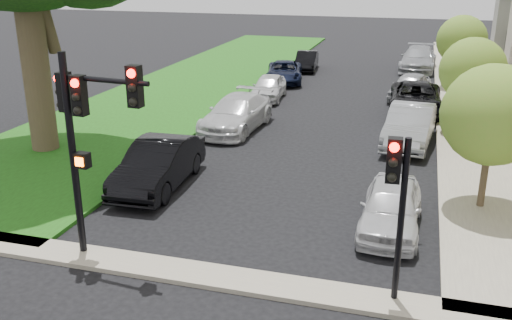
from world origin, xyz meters
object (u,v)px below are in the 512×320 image
(car_parked_2, at_px, (416,99))
(car_parked_8, at_px, (284,72))
(car_parked_3, at_px, (410,87))
(car_parked_5, at_px, (159,164))
(small_tree_c, at_px, (462,40))
(traffic_signal_secondary, at_px, (397,191))
(car_parked_9, at_px, (307,61))
(car_parked_1, at_px, (410,126))
(car_parked_4, at_px, (418,59))
(traffic_signal_main, at_px, (85,121))
(car_parked_0, at_px, (391,207))
(small_tree_a, at_px, (493,115))
(small_tree_b, at_px, (473,70))
(car_parked_6, at_px, (236,113))
(car_parked_7, at_px, (269,87))

(car_parked_2, distance_m, car_parked_8, 9.76)
(car_parked_3, distance_m, car_parked_5, 17.18)
(small_tree_c, height_order, car_parked_5, small_tree_c)
(traffic_signal_secondary, height_order, car_parked_9, traffic_signal_secondary)
(small_tree_c, distance_m, traffic_signal_secondary, 23.91)
(car_parked_1, relative_size, car_parked_4, 0.88)
(small_tree_c, relative_size, car_parked_9, 1.10)
(car_parked_3, xyz_separation_m, car_parked_9, (-7.11, 7.06, -0.06))
(traffic_signal_main, xyz_separation_m, car_parked_0, (7.05, 3.63, -2.89))
(car_parked_4, distance_m, car_parked_5, 25.58)
(small_tree_a, xyz_separation_m, car_parked_0, (-2.54, -2.19, -2.26))
(car_parked_1, distance_m, car_parked_9, 17.07)
(traffic_signal_main, distance_m, car_parked_4, 30.15)
(small_tree_a, height_order, small_tree_b, small_tree_a)
(car_parked_4, bearing_deg, car_parked_9, -163.00)
(traffic_signal_secondary, relative_size, car_parked_4, 0.69)
(small_tree_c, distance_m, car_parked_9, 10.54)
(car_parked_0, distance_m, car_parked_2, 13.53)
(small_tree_c, height_order, car_parked_0, small_tree_c)
(car_parked_2, distance_m, car_parked_3, 3.06)
(small_tree_c, distance_m, car_parked_6, 15.47)
(car_parked_3, distance_m, car_parked_7, 7.66)
(car_parked_9, bearing_deg, car_parked_0, -79.06)
(traffic_signal_main, distance_m, car_parked_5, 5.54)
(car_parked_0, bearing_deg, car_parked_5, 172.20)
(car_parked_1, height_order, car_parked_8, car_parked_1)
(car_parked_8, relative_size, car_parked_9, 1.19)
(small_tree_b, height_order, car_parked_7, small_tree_b)
(small_tree_b, xyz_separation_m, small_tree_c, (0.00, 9.59, 0.06))
(car_parked_3, xyz_separation_m, car_parked_5, (-7.55, -15.43, 0.09))
(small_tree_a, xyz_separation_m, car_parked_9, (-9.69, 21.43, -2.31))
(small_tree_a, height_order, car_parked_4, small_tree_a)
(small_tree_b, height_order, car_parked_9, small_tree_b)
(small_tree_b, xyz_separation_m, traffic_signal_main, (-9.59, -14.16, 0.81))
(car_parked_1, relative_size, car_parked_6, 0.94)
(car_parked_2, height_order, car_parked_8, car_parked_2)
(traffic_signal_main, height_order, car_parked_0, traffic_signal_main)
(traffic_signal_secondary, bearing_deg, car_parked_3, 90.67)
(small_tree_c, bearing_deg, small_tree_b, -90.00)
(small_tree_b, distance_m, car_parked_3, 6.88)
(small_tree_b, distance_m, traffic_signal_main, 17.12)
(traffic_signal_main, bearing_deg, car_parked_7, 91.13)
(car_parked_2, distance_m, car_parked_6, 9.19)
(small_tree_c, relative_size, car_parked_2, 0.80)
(car_parked_4, bearing_deg, car_parked_6, -110.69)
(car_parked_1, xyz_separation_m, car_parked_2, (0.11, 5.30, -0.06))
(traffic_signal_secondary, xyz_separation_m, car_parked_9, (-7.35, 27.30, -2.02))
(car_parked_2, bearing_deg, car_parked_7, 170.86)
(small_tree_b, height_order, car_parked_5, small_tree_b)
(car_parked_4, bearing_deg, car_parked_0, -87.76)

